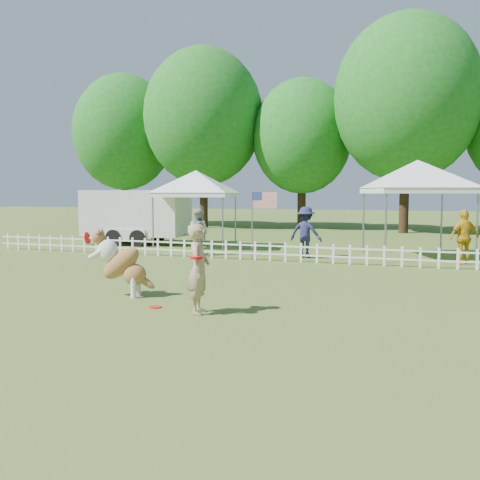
% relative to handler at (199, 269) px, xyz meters
% --- Properties ---
extents(ground, '(120.00, 120.00, 0.00)m').
position_rel_handler_xyz_m(ground, '(-0.73, 0.54, -0.80)').
color(ground, '#3E5C1D').
rests_on(ground, ground).
extents(picket_fence, '(22.00, 0.08, 0.60)m').
position_rel_handler_xyz_m(picket_fence, '(-0.73, 7.54, -0.50)').
color(picket_fence, white).
rests_on(picket_fence, ground).
extents(handler, '(0.53, 0.67, 1.60)m').
position_rel_handler_xyz_m(handler, '(0.00, 0.00, 0.00)').
color(handler, tan).
rests_on(handler, ground).
extents(dog, '(1.39, 0.66, 1.38)m').
position_rel_handler_xyz_m(dog, '(-2.14, 0.89, -0.11)').
color(dog, brown).
rests_on(dog, ground).
extents(frisbee_on_turf, '(0.25, 0.25, 0.02)m').
position_rel_handler_xyz_m(frisbee_on_turf, '(-0.97, 0.17, -0.79)').
color(frisbee_on_turf, red).
rests_on(frisbee_on_turf, ground).
extents(canopy_tent_left, '(3.33, 3.33, 2.95)m').
position_rel_handler_xyz_m(canopy_tent_left, '(-4.84, 10.36, 0.67)').
color(canopy_tent_left, white).
rests_on(canopy_tent_left, ground).
extents(canopy_tent_right, '(3.94, 3.94, 3.16)m').
position_rel_handler_xyz_m(canopy_tent_right, '(3.29, 10.13, 0.78)').
color(canopy_tent_right, white).
rests_on(canopy_tent_right, ground).
extents(cargo_trailer, '(5.49, 2.93, 2.31)m').
position_rel_handler_xyz_m(cargo_trailer, '(-7.94, 11.08, 0.35)').
color(cargo_trailer, silver).
rests_on(cargo_trailer, ground).
extents(flag_pole, '(0.86, 0.19, 2.22)m').
position_rel_handler_xyz_m(flag_pole, '(-1.61, 7.62, 0.31)').
color(flag_pole, gray).
rests_on(flag_pole, ground).
extents(spectator_a, '(0.88, 0.75, 1.61)m').
position_rel_handler_xyz_m(spectator_a, '(-3.76, 8.19, 0.00)').
color(spectator_a, '#A3A5A9').
rests_on(spectator_a, ground).
extents(spectator_b, '(1.17, 0.77, 1.69)m').
position_rel_handler_xyz_m(spectator_b, '(-0.13, 8.77, 0.05)').
color(spectator_b, '#222348').
rests_on(spectator_b, ground).
extents(spectator_c, '(1.03, 0.86, 1.64)m').
position_rel_handler_xyz_m(spectator_c, '(4.72, 8.78, 0.02)').
color(spectator_c, gold).
rests_on(spectator_c, ground).
extents(tree_far_left, '(6.60, 6.60, 11.00)m').
position_rel_handler_xyz_m(tree_far_left, '(-15.73, 22.54, 4.70)').
color(tree_far_left, '#1C5F1B').
rests_on(tree_far_left, ground).
extents(tree_left, '(7.40, 7.40, 12.00)m').
position_rel_handler_xyz_m(tree_left, '(-9.73, 22.04, 5.20)').
color(tree_left, '#1C5F1B').
rests_on(tree_left, ground).
extents(tree_center_left, '(6.00, 6.00, 9.80)m').
position_rel_handler_xyz_m(tree_center_left, '(-3.73, 23.04, 4.10)').
color(tree_center_left, '#1C5F1B').
rests_on(tree_center_left, ground).
extents(tree_center_right, '(7.60, 7.60, 12.60)m').
position_rel_handler_xyz_m(tree_center_right, '(2.27, 21.54, 5.50)').
color(tree_center_right, '#1C5F1B').
rests_on(tree_center_right, ground).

